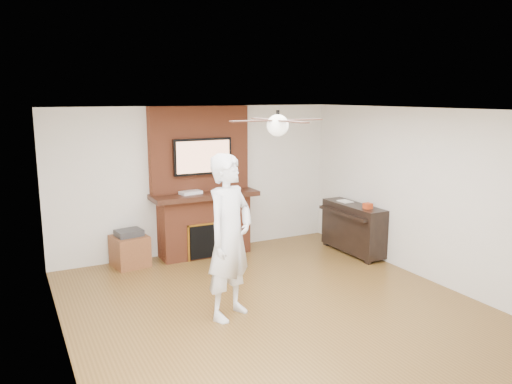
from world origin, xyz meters
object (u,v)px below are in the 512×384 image
fireplace (203,197)px  person (230,237)px  side_table (130,249)px  piano (353,227)px

fireplace → person: fireplace is taller
side_table → fireplace: bearing=-6.2°
person → piano: size_ratio=1.53×
fireplace → piano: size_ratio=1.91×
side_table → person: bearing=-83.6°
fireplace → person: (-0.60, -2.46, 0.01)m
fireplace → piano: 2.61m
person → piano: 3.23m
person → piano: bearing=-4.6°
person → piano: (2.89, 1.32, -0.55)m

